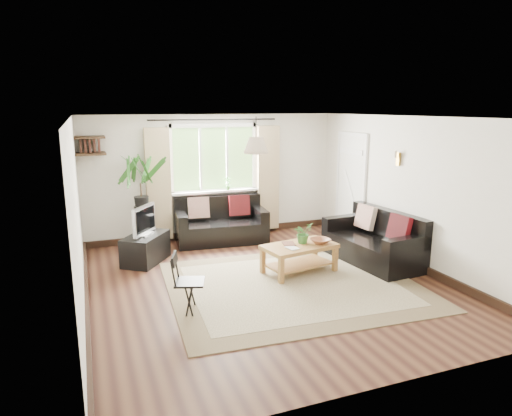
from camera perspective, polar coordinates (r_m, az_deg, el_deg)
name	(u,v)px	position (r m, az deg, el deg)	size (l,w,h in m)	color
floor	(266,283)	(6.81, 1.21, -9.35)	(5.50, 5.50, 0.00)	black
ceiling	(266,117)	(6.32, 1.31, 11.28)	(5.50, 5.50, 0.00)	white
wall_back	(214,176)	(9.03, -5.31, 3.97)	(5.00, 0.02, 2.40)	silver
wall_front	(385,265)	(4.13, 15.80, -6.87)	(5.00, 0.02, 2.40)	silver
wall_left	(77,218)	(6.01, -21.44, -1.22)	(0.02, 5.50, 2.40)	silver
wall_right	(410,192)	(7.73, 18.71, 1.91)	(0.02, 5.50, 2.40)	silver
rug	(293,285)	(6.74, 4.62, -9.54)	(3.53, 3.02, 0.02)	beige
window	(214,159)	(8.94, -5.28, 6.15)	(2.50, 0.16, 2.16)	white
door	(350,187)	(9.10, 11.73, 2.56)	(0.06, 0.96, 2.06)	silver
corner_shelf	(90,145)	(8.38, -20.04, 7.36)	(0.50, 0.50, 0.34)	black
pendant_lamp	(256,141)	(6.71, 0.00, 8.37)	(0.36, 0.36, 0.54)	beige
wall_sconce	(397,157)	(7.85, 17.21, 6.15)	(0.12, 0.12, 0.28)	beige
sofa_back	(221,221)	(8.72, -4.39, -1.68)	(1.70, 0.85, 0.80)	black
sofa_right	(373,239)	(7.80, 14.40, -3.72)	(0.86, 1.72, 0.81)	black
coffee_table	(299,259)	(7.16, 5.41, -6.34)	(1.12, 0.61, 0.46)	brown
table_plant	(303,233)	(7.14, 5.89, -3.11)	(0.29, 0.25, 0.33)	#366E2C
bowl	(320,241)	(7.19, 8.03, -4.09)	(0.30, 0.30, 0.07)	brown
book_a	(288,249)	(6.85, 4.03, -5.11)	(0.15, 0.21, 0.02)	silver
book_b	(283,244)	(7.06, 3.39, -4.53)	(0.18, 0.25, 0.02)	#573123
tv_stand	(146,248)	(7.83, -13.62, -4.94)	(0.87, 0.49, 0.47)	black
tv	(144,220)	(7.70, -13.81, -1.44)	(0.67, 0.22, 0.51)	#A5A5AA
palm_stand	(142,203)	(8.43, -14.10, 0.66)	(0.67, 0.67, 1.71)	black
folding_chair	(190,283)	(5.84, -8.27, -9.26)	(0.39, 0.39, 0.76)	black
sill_plant	(228,183)	(9.00, -3.55, 3.10)	(0.14, 0.10, 0.27)	#2D6023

